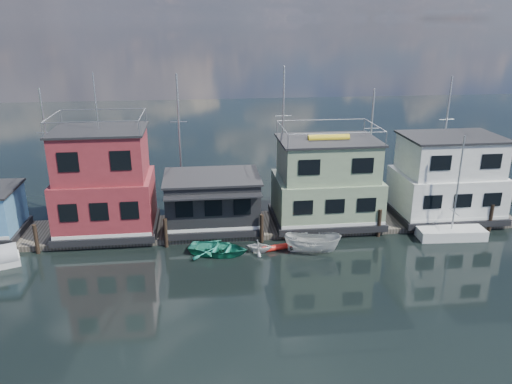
{
  "coord_description": "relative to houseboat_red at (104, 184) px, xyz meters",
  "views": [
    {
      "loc": [
        -1.35,
        -24.4,
        15.76
      ],
      "look_at": [
        2.91,
        12.0,
        3.0
      ],
      "focal_mm": 35.0,
      "sensor_mm": 36.0,
      "label": 1
    }
  ],
  "objects": [
    {
      "name": "pilings",
      "position": [
        8.17,
        -2.8,
        -3.0
      ],
      "size": [
        42.28,
        0.28,
        2.2
      ],
      "color": "#2D2116",
      "rests_on": "ground"
    },
    {
      "name": "motorboat",
      "position": [
        14.84,
        -5.02,
        -3.33
      ],
      "size": [
        4.26,
        2.5,
        1.55
      ],
      "primitive_type": "imported",
      "rotation": [
        0.0,
        0.0,
        1.31
      ],
      "color": "silver",
      "rests_on": "ground"
    },
    {
      "name": "dinghy_white",
      "position": [
        11.09,
        -4.51,
        -3.6
      ],
      "size": [
        2.23,
        2.03,
        1.01
      ],
      "primitive_type": "imported",
      "rotation": [
        0.0,
        0.0,
        1.35
      ],
      "color": "silver",
      "rests_on": "ground"
    },
    {
      "name": "ground",
      "position": [
        8.5,
        -12.0,
        -4.1
      ],
      "size": [
        160.0,
        160.0,
        0.0
      ],
      "primitive_type": "plane",
      "color": "black",
      "rests_on": "ground"
    },
    {
      "name": "dock",
      "position": [
        8.5,
        0.0,
        -3.9
      ],
      "size": [
        48.0,
        5.0,
        0.4
      ],
      "primitive_type": "cube",
      "color": "#595147",
      "rests_on": "ground"
    },
    {
      "name": "houseboat_dark",
      "position": [
        8.0,
        -0.02,
        -1.69
      ],
      "size": [
        7.4,
        6.1,
        4.06
      ],
      "color": "black",
      "rests_on": "dock"
    },
    {
      "name": "dinghy_teal",
      "position": [
        8.22,
        -4.45,
        -3.67
      ],
      "size": [
        4.92,
        4.16,
        0.87
      ],
      "primitive_type": "imported",
      "rotation": [
        0.0,
        0.0,
        1.25
      ],
      "color": "#279074",
      "rests_on": "ground"
    },
    {
      "name": "background_masts",
      "position": [
        13.26,
        6.0,
        1.45
      ],
      "size": [
        36.4,
        0.16,
        12.0
      ],
      "color": "silver",
      "rests_on": "ground"
    },
    {
      "name": "houseboat_green",
      "position": [
        17.0,
        0.0,
        -0.55
      ],
      "size": [
        8.4,
        5.9,
        7.03
      ],
      "color": "black",
      "rests_on": "dock"
    },
    {
      "name": "houseboat_red",
      "position": [
        0.0,
        0.0,
        0.0
      ],
      "size": [
        7.4,
        5.9,
        11.86
      ],
      "color": "black",
      "rests_on": "dock"
    },
    {
      "name": "red_kayak",
      "position": [
        12.73,
        -4.18,
        -3.89
      ],
      "size": [
        2.92,
        1.16,
        0.43
      ],
      "primitive_type": "cylinder",
      "rotation": [
        0.0,
        1.57,
        0.26
      ],
      "color": "red",
      "rests_on": "ground"
    },
    {
      "name": "day_sailer",
      "position": [
        25.84,
        -3.77,
        -3.65
      ],
      "size": [
        5.11,
        1.93,
        7.95
      ],
      "rotation": [
        0.0,
        0.0,
        -0.05
      ],
      "color": "silver",
      "rests_on": "ground"
    },
    {
      "name": "houseboat_white",
      "position": [
        27.0,
        0.0,
        -0.57
      ],
      "size": [
        8.4,
        5.9,
        6.66
      ],
      "color": "black",
      "rests_on": "dock"
    }
  ]
}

